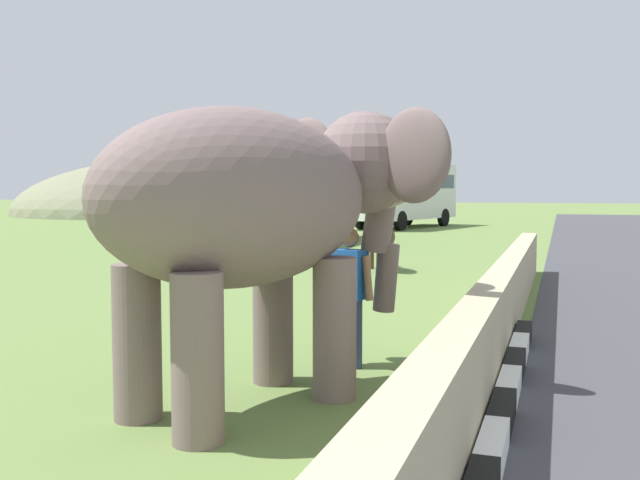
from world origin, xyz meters
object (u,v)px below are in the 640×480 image
bus_teal (288,190)px  bus_white (404,190)px  person_handler (349,289)px  cow_near (382,237)px  elephant (268,204)px

bus_teal → bus_white: bearing=-10.1°
person_handler → bus_white: size_ratio=0.19×
person_handler → cow_near: bearing=11.8°
elephant → bus_teal: bearing=21.0°
cow_near → bus_teal: bearing=35.2°
bus_teal → cow_near: (-8.39, -5.91, -1.21)m
bus_teal → bus_white: size_ratio=0.95×
elephant → cow_near: bearing=8.3°
person_handler → cow_near: size_ratio=0.88×
bus_teal → bus_white: 12.11m
elephant → person_handler: (1.53, -0.38, -1.04)m
elephant → bus_white: bearing=9.8°
bus_teal → bus_white: (11.93, -2.13, 0.00)m
bus_white → cow_near: size_ratio=4.60×
person_handler → cow_near: 10.01m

